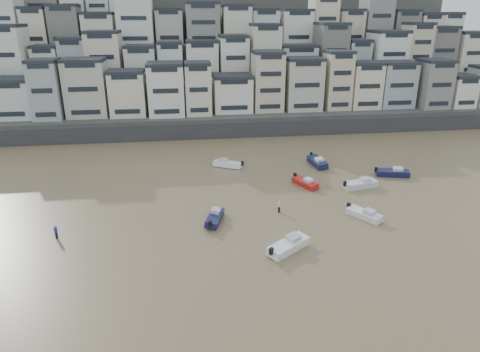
{
  "coord_description": "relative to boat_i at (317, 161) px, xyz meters",
  "views": [
    {
      "loc": [
        -0.36,
        -26.04,
        25.58
      ],
      "look_at": [
        7.33,
        30.0,
        4.0
      ],
      "focal_mm": 32.0,
      "sensor_mm": 36.0,
      "label": 1
    }
  ],
  "objects": [
    {
      "name": "harbor_wall",
      "position": [
        -13.24,
        21.12,
        0.89
      ],
      "size": [
        140.0,
        3.0,
        3.5
      ],
      "primitive_type": "cube",
      "color": "#38383A",
      "rests_on": "ground"
    },
    {
      "name": "boat_e",
      "position": [
        -4.89,
        -9.24,
        -0.14
      ],
      "size": [
        3.82,
        5.53,
        1.44
      ],
      "primitive_type": null,
      "rotation": [
        0.0,
        0.0,
        -1.13
      ],
      "color": "#AF1915",
      "rests_on": "ground"
    },
    {
      "name": "boat_d",
      "position": [
        3.47,
        -11.13,
        -0.04
      ],
      "size": [
        6.3,
        3.16,
        1.64
      ],
      "primitive_type": null,
      "rotation": [
        0.0,
        0.0,
        0.21
      ],
      "color": "silver",
      "rests_on": "ground"
    },
    {
      "name": "boat_c",
      "position": [
        -20.05,
        -19.72,
        -0.12
      ],
      "size": [
        3.33,
        5.73,
        1.48
      ],
      "primitive_type": null,
      "rotation": [
        0.0,
        0.0,
        1.27
      ],
      "color": "#151743",
      "rests_on": "ground"
    },
    {
      "name": "boat_a",
      "position": [
        -12.26,
        -28.14,
        -0.02
      ],
      "size": [
        6.21,
        5.3,
        1.69
      ],
      "primitive_type": null,
      "rotation": [
        0.0,
        0.0,
        0.63
      ],
      "color": "white",
      "rests_on": "ground"
    },
    {
      "name": "boat_b",
      "position": [
        -0.25,
        -21.38,
        -0.14
      ],
      "size": [
        4.35,
        5.42,
        1.45
      ],
      "primitive_type": null,
      "rotation": [
        0.0,
        0.0,
        -1.0
      ],
      "color": "silver",
      "rests_on": "ground"
    },
    {
      "name": "hillside",
      "position": [
        -8.51,
        60.96,
        12.15
      ],
      "size": [
        141.04,
        66.0,
        50.0
      ],
      "color": "#4C4C47",
      "rests_on": "ground"
    },
    {
      "name": "person_pink",
      "position": [
        -11.05,
        -17.98,
        0.01
      ],
      "size": [
        0.44,
        0.44,
        1.74
      ],
      "primitive_type": null,
      "color": "#F4ACBE",
      "rests_on": "ground"
    },
    {
      "name": "boat_i",
      "position": [
        0.0,
        0.0,
        0.0
      ],
      "size": [
        2.6,
        6.47,
        1.72
      ],
      "primitive_type": null,
      "rotation": [
        0.0,
        0.0,
        -1.48
      ],
      "color": "#14183E",
      "rests_on": "ground"
    },
    {
      "name": "person_blue",
      "position": [
        -39.43,
        -21.52,
        0.01
      ],
      "size": [
        0.44,
        0.44,
        1.74
      ],
      "primitive_type": null,
      "color": "#371AC8",
      "rests_on": "ground"
    },
    {
      "name": "boat_h",
      "position": [
        -15.99,
        1.26,
        -0.08
      ],
      "size": [
        5.95,
        4.35,
        1.56
      ],
      "primitive_type": null,
      "rotation": [
        0.0,
        0.0,
        2.65
      ],
      "color": "white",
      "rests_on": "ground"
    },
    {
      "name": "boat_g",
      "position": [
        10.88,
        -6.95,
        -0.06
      ],
      "size": [
        6.15,
        3.36,
        1.6
      ],
      "primitive_type": null,
      "rotation": [
        0.0,
        0.0,
        -0.26
      ],
      "color": "#13163D",
      "rests_on": "ground"
    }
  ]
}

